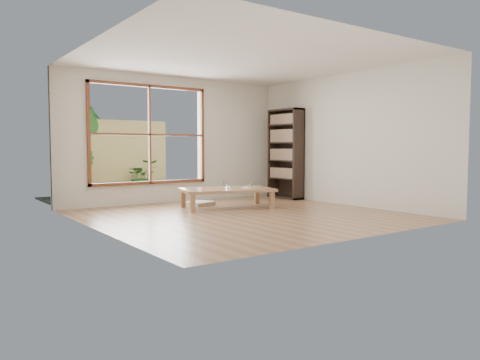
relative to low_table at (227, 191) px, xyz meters
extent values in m
plane|color=#A97A54|center=(-0.30, -0.95, -0.32)|extent=(5.00, 5.00, 0.00)
cube|color=#A4714F|center=(0.00, 0.00, 0.02)|extent=(1.88, 1.38, 0.05)
cube|color=#A4714F|center=(-0.84, -0.16, -0.17)|extent=(0.10, 0.10, 0.32)
cube|color=#A4714F|center=(-0.62, 0.59, -0.17)|extent=(0.10, 0.10, 0.32)
cube|color=#A4714F|center=(0.62, -0.59, -0.17)|extent=(0.10, 0.10, 0.32)
cube|color=#A4714F|center=(0.84, 0.16, -0.17)|extent=(0.10, 0.10, 0.32)
cube|color=white|center=(-0.21, 0.69, -0.29)|extent=(0.55, 0.55, 0.07)
cube|color=#30221A|center=(2.02, 0.65, 0.67)|extent=(0.32, 0.90, 1.99)
cylinder|color=silver|center=(-0.05, -0.02, 0.11)|extent=(0.07, 0.07, 0.13)
cylinder|color=silver|center=(0.05, 0.03, 0.09)|extent=(0.06, 0.06, 0.09)
cylinder|color=silver|center=(0.12, 0.17, 0.09)|extent=(0.08, 0.08, 0.10)
cylinder|color=silver|center=(-0.04, 0.00, 0.09)|extent=(0.07, 0.07, 0.08)
cube|color=white|center=(0.42, -0.14, 0.05)|extent=(0.31, 0.27, 0.02)
sphere|color=#3E712D|center=(0.49, -0.10, 0.09)|extent=(0.07, 0.07, 0.07)
cube|color=gold|center=(0.39, -0.18, 0.07)|extent=(0.06, 0.05, 0.02)
cube|color=beige|center=(0.36, -0.11, 0.07)|extent=(0.07, 0.06, 0.02)
cylinder|color=silver|center=(0.45, -0.19, 0.07)|extent=(0.15, 0.06, 0.01)
cube|color=#393129|center=(-0.90, 2.61, -0.32)|extent=(2.80, 2.00, 0.05)
cube|color=#30221A|center=(-1.13, 2.38, 0.02)|extent=(1.11, 0.70, 0.04)
cube|color=#30221A|center=(-1.55, 2.08, -0.15)|extent=(0.08, 0.08, 0.30)
cube|color=#30221A|center=(-1.63, 2.30, -0.15)|extent=(0.08, 0.08, 0.30)
cube|color=#30221A|center=(-0.63, 2.47, -0.15)|extent=(0.08, 0.08, 0.30)
cube|color=#30221A|center=(-0.72, 2.68, -0.15)|extent=(0.08, 0.08, 0.30)
cube|color=tan|center=(-0.90, 3.61, 0.58)|extent=(2.80, 0.06, 1.80)
imported|color=#2C6A27|center=(-0.24, 3.38, 0.11)|extent=(0.80, 0.71, 0.82)
imported|color=#2C6A27|center=(-1.79, 3.11, 0.22)|extent=(0.64, 0.55, 1.05)
cylinder|color=#4C3D2D|center=(-1.60, 3.91, 0.48)|extent=(0.14, 0.14, 1.60)
sphere|color=#2C6A27|center=(-1.48, 3.91, 1.33)|extent=(0.84, 0.84, 0.84)
sphere|color=#2C6A27|center=(-1.75, 3.99, 1.13)|extent=(0.70, 0.70, 0.70)
sphere|color=#2C6A27|center=(-1.57, 3.81, 1.58)|extent=(0.64, 0.64, 0.64)
camera|label=1|loc=(-4.89, -7.32, 0.82)|focal=35.00mm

